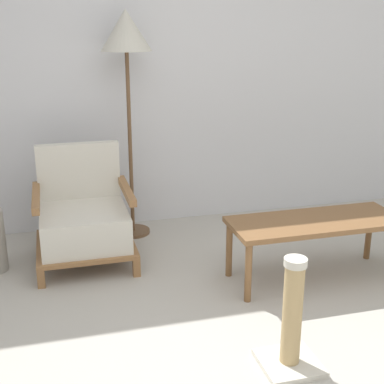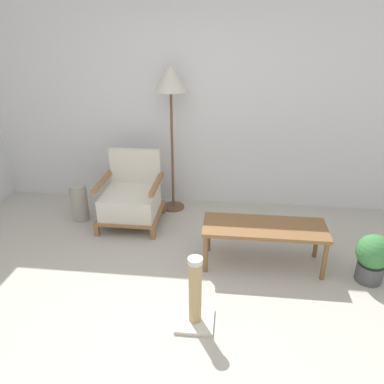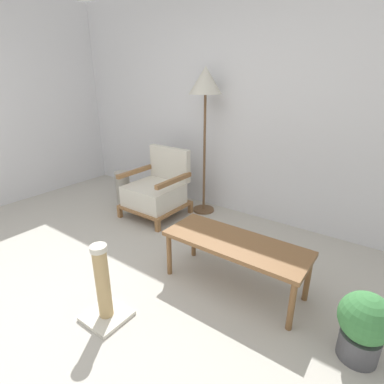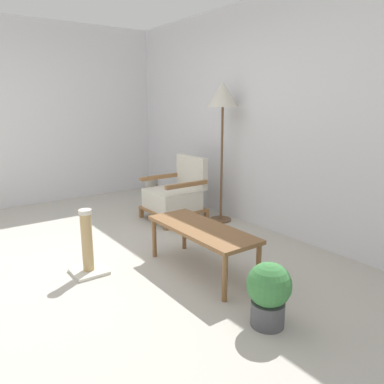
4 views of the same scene
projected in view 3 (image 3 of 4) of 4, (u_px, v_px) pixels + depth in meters
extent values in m
plane|color=#B7B2A8|center=(74.00, 319.00, 2.18)|extent=(14.00, 14.00, 0.00)
cube|color=silver|center=(239.00, 105.00, 3.53)|extent=(8.00, 0.06, 2.70)
cube|color=olive|center=(120.00, 212.00, 3.76)|extent=(0.05, 0.05, 0.13)
cube|color=olive|center=(158.00, 226.00, 3.41)|extent=(0.05, 0.05, 0.13)
cube|color=olive|center=(154.00, 197.00, 4.24)|extent=(0.05, 0.05, 0.13)
cube|color=olive|center=(190.00, 208.00, 3.89)|extent=(0.05, 0.05, 0.13)
cube|color=olive|center=(155.00, 205.00, 3.79)|extent=(0.69, 0.68, 0.03)
cube|color=silver|center=(154.00, 195.00, 3.73)|extent=(0.61, 0.58, 0.25)
cube|color=silver|center=(170.00, 163.00, 3.85)|extent=(0.61, 0.08, 0.42)
cube|color=olive|center=(136.00, 171.00, 3.83)|extent=(0.05, 0.62, 0.05)
cube|color=olive|center=(174.00, 180.00, 3.48)|extent=(0.05, 0.62, 0.05)
cylinder|color=brown|center=(204.00, 210.00, 3.97)|extent=(0.28, 0.28, 0.03)
cylinder|color=brown|center=(204.00, 155.00, 3.70)|extent=(0.03, 0.03, 1.45)
cone|color=beige|center=(206.00, 80.00, 3.39)|extent=(0.38, 0.38, 0.30)
cube|color=brown|center=(235.00, 243.00, 2.39)|extent=(1.16, 0.45, 0.04)
cylinder|color=brown|center=(169.00, 254.00, 2.62)|extent=(0.04, 0.04, 0.39)
cylinder|color=brown|center=(292.00, 306.00, 2.03)|extent=(0.04, 0.04, 0.39)
cylinder|color=brown|center=(194.00, 237.00, 2.90)|extent=(0.04, 0.04, 0.39)
cylinder|color=brown|center=(308.00, 279.00, 2.31)|extent=(0.04, 0.04, 0.39)
cylinder|color=#9E998E|center=(123.00, 187.00, 4.15)|extent=(0.20, 0.20, 0.45)
cylinder|color=#4C4C51|center=(358.00, 346.00, 1.86)|extent=(0.24, 0.24, 0.18)
sphere|color=#3D7F42|center=(366.00, 318.00, 1.78)|extent=(0.31, 0.31, 0.31)
cube|color=beige|center=(107.00, 316.00, 2.19)|extent=(0.30, 0.30, 0.03)
cylinder|color=tan|center=(103.00, 284.00, 2.09)|extent=(0.10, 0.10, 0.54)
cylinder|color=beige|center=(98.00, 248.00, 1.99)|extent=(0.11, 0.11, 0.04)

